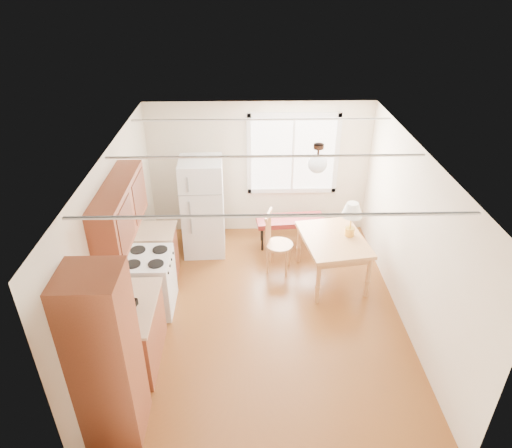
{
  "coord_description": "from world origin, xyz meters",
  "views": [
    {
      "loc": [
        -0.26,
        -5.21,
        4.53
      ],
      "look_at": [
        -0.11,
        0.67,
        1.15
      ],
      "focal_mm": 32.0,
      "sensor_mm": 36.0,
      "label": 1
    }
  ],
  "objects_px": {
    "refrigerator": "(203,207)",
    "bench": "(290,221)",
    "dining_table": "(333,243)",
    "chair": "(273,238)"
  },
  "relations": [
    {
      "from": "chair",
      "to": "refrigerator",
      "type": "bearing_deg",
      "value": 167.87
    },
    {
      "from": "refrigerator",
      "to": "bench",
      "type": "xyz_separation_m",
      "value": [
        1.54,
        0.11,
        -0.37
      ]
    },
    {
      "from": "bench",
      "to": "dining_table",
      "type": "xyz_separation_m",
      "value": [
        0.58,
        -1.04,
        0.18
      ]
    },
    {
      "from": "dining_table",
      "to": "chair",
      "type": "relative_size",
      "value": 1.31
    },
    {
      "from": "refrigerator",
      "to": "chair",
      "type": "height_order",
      "value": "refrigerator"
    },
    {
      "from": "refrigerator",
      "to": "bench",
      "type": "height_order",
      "value": "refrigerator"
    },
    {
      "from": "bench",
      "to": "chair",
      "type": "xyz_separation_m",
      "value": [
        -0.35,
        -0.73,
        0.1
      ]
    },
    {
      "from": "bench",
      "to": "refrigerator",
      "type": "bearing_deg",
      "value": 179.27
    },
    {
      "from": "dining_table",
      "to": "chair",
      "type": "distance_m",
      "value": 0.98
    },
    {
      "from": "refrigerator",
      "to": "bench",
      "type": "distance_m",
      "value": 1.59
    }
  ]
}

